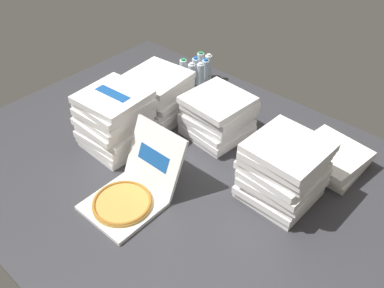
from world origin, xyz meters
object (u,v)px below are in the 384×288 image
(open_pizza_box, at_px, (132,191))
(water_bottle_5, at_px, (183,73))
(water_bottle_0, at_px, (200,77))
(water_bottle_2, at_px, (196,71))
(pizza_stack_right_mid, at_px, (218,116))
(water_bottle_4, at_px, (200,66))
(water_bottle_1, at_px, (192,77))
(water_bottle_3, at_px, (205,73))
(pizza_stack_center_near, at_px, (157,97))
(pizza_stack_center_far, at_px, (115,120))
(water_bottle_6, at_px, (208,68))
(pizza_stack_left_mid, at_px, (330,157))
(pizza_stack_left_near, at_px, (283,171))

(open_pizza_box, xyz_separation_m, water_bottle_5, (-0.68, 1.21, 0.04))
(water_bottle_0, xyz_separation_m, water_bottle_2, (-0.09, 0.05, 0.00))
(pizza_stack_right_mid, relative_size, water_bottle_4, 1.85)
(open_pizza_box, height_order, water_bottle_1, open_pizza_box)
(water_bottle_3, distance_m, water_bottle_5, 0.19)
(pizza_stack_center_near, distance_m, water_bottle_1, 0.49)
(water_bottle_2, bearing_deg, water_bottle_0, -26.61)
(pizza_stack_center_far, relative_size, water_bottle_4, 1.77)
(pizza_stack_center_far, distance_m, water_bottle_5, 0.94)
(water_bottle_4, height_order, water_bottle_6, same)
(open_pizza_box, height_order, pizza_stack_left_mid, open_pizza_box)
(water_bottle_1, xyz_separation_m, water_bottle_2, (-0.04, 0.10, 0.00))
(water_bottle_1, bearing_deg, water_bottle_3, 70.66)
(pizza_stack_center_far, bearing_deg, water_bottle_5, 102.22)
(pizza_stack_left_near, distance_m, water_bottle_5, 1.47)
(water_bottle_6, bearing_deg, pizza_stack_left_mid, -13.82)
(water_bottle_3, xyz_separation_m, water_bottle_6, (-0.04, 0.09, 0.00))
(pizza_stack_center_near, bearing_deg, pizza_stack_left_near, -5.02)
(pizza_stack_center_near, xyz_separation_m, water_bottle_2, (-0.12, 0.58, -0.07))
(pizza_stack_right_mid, bearing_deg, water_bottle_2, 143.42)
(open_pizza_box, distance_m, water_bottle_4, 1.55)
(pizza_stack_center_far, bearing_deg, water_bottle_3, 92.82)
(water_bottle_6, bearing_deg, water_bottle_1, -92.18)
(pizza_stack_left_mid, xyz_separation_m, water_bottle_0, (-1.29, 0.16, 0.05))
(water_bottle_2, relative_size, water_bottle_6, 1.00)
(water_bottle_3, bearing_deg, water_bottle_2, -159.41)
(pizza_stack_left_near, relative_size, water_bottle_3, 1.78)
(water_bottle_1, relative_size, water_bottle_6, 1.00)
(water_bottle_0, bearing_deg, water_bottle_6, 105.59)
(open_pizza_box, bearing_deg, water_bottle_4, 114.77)
(water_bottle_0, xyz_separation_m, water_bottle_4, (-0.12, 0.15, 0.00))
(open_pizza_box, xyz_separation_m, water_bottle_4, (-0.65, 1.40, 0.04))
(open_pizza_box, relative_size, pizza_stack_left_near, 1.30)
(pizza_stack_right_mid, height_order, pizza_stack_left_near, pizza_stack_left_near)
(open_pizza_box, height_order, water_bottle_5, open_pizza_box)
(pizza_stack_left_mid, xyz_separation_m, pizza_stack_left_near, (-0.10, -0.47, 0.14))
(water_bottle_6, bearing_deg, water_bottle_2, -112.44)
(water_bottle_3, relative_size, water_bottle_5, 1.00)
(open_pizza_box, distance_m, water_bottle_1, 1.34)
(pizza_stack_center_near, height_order, water_bottle_2, pizza_stack_center_near)
(pizza_stack_center_near, bearing_deg, water_bottle_4, 102.09)
(pizza_stack_center_near, bearing_deg, water_bottle_1, 98.87)
(pizza_stack_right_mid, bearing_deg, water_bottle_0, 141.80)
(water_bottle_2, relative_size, water_bottle_4, 1.00)
(pizza_stack_right_mid, relative_size, pizza_stack_center_far, 1.04)
(pizza_stack_right_mid, height_order, water_bottle_5, pizza_stack_right_mid)
(pizza_stack_right_mid, distance_m, water_bottle_3, 0.71)
(pizza_stack_left_mid, distance_m, water_bottle_0, 1.30)
(open_pizza_box, distance_m, pizza_stack_right_mid, 0.86)
(water_bottle_1, distance_m, water_bottle_2, 0.11)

